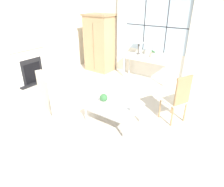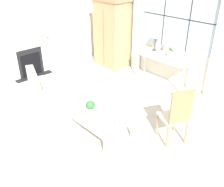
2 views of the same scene
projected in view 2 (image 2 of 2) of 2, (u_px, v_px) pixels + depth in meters
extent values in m
plane|color=#BCB2A3|center=(82.00, 124.00, 5.06)|extent=(14.00, 14.00, 0.00)
cube|color=silver|center=(176.00, 29.00, 6.21)|extent=(7.20, 0.06, 2.80)
cube|color=silver|center=(177.00, 18.00, 6.06)|extent=(2.03, 0.01, 1.53)
cube|color=#2D2D33|center=(164.00, 15.00, 6.29)|extent=(0.02, 0.02, 1.53)
cube|color=#2D2D33|center=(190.00, 20.00, 5.82)|extent=(0.02, 0.02, 1.53)
cube|color=#2D2D33|center=(177.00, 18.00, 6.05)|extent=(2.03, 0.02, 0.02)
cube|color=white|center=(138.00, 25.00, 6.97)|extent=(0.30, 0.06, 2.60)
cube|color=white|center=(220.00, 44.00, 5.44)|extent=(0.30, 0.06, 2.60)
cube|color=silver|center=(28.00, 24.00, 6.68)|extent=(0.06, 7.20, 2.80)
cube|color=black|center=(33.00, 75.00, 7.10)|extent=(0.34, 1.05, 0.04)
cube|color=silver|center=(28.00, 57.00, 6.89)|extent=(0.18, 1.17, 1.10)
cube|color=silver|center=(26.00, 37.00, 6.60)|extent=(0.24, 1.25, 0.04)
cube|color=black|center=(31.00, 64.00, 6.92)|extent=(0.02, 0.56, 0.60)
cube|color=black|center=(31.00, 62.00, 6.89)|extent=(0.01, 0.72, 0.76)
cube|color=silver|center=(21.00, 18.00, 6.44)|extent=(0.04, 1.04, 0.95)
cube|color=silver|center=(21.00, 18.00, 6.42)|extent=(0.01, 0.96, 0.87)
cube|color=tan|center=(112.00, 35.00, 7.41)|extent=(0.94, 0.64, 1.91)
cube|color=#977752|center=(112.00, 0.00, 6.94)|extent=(1.02, 0.70, 0.06)
cube|color=brown|center=(103.00, 38.00, 7.23)|extent=(0.01, 0.01, 1.60)
sphere|color=#997F4C|center=(102.00, 36.00, 7.24)|extent=(0.03, 0.03, 0.03)
sphere|color=#997F4C|center=(104.00, 37.00, 7.18)|extent=(0.03, 0.03, 0.03)
cube|color=silver|center=(164.00, 55.00, 6.39)|extent=(1.53, 0.42, 0.03)
cube|color=silver|center=(163.00, 57.00, 6.42)|extent=(1.47, 0.41, 0.10)
cylinder|color=silver|center=(137.00, 63.00, 6.94)|extent=(0.04, 0.04, 0.76)
cylinder|color=silver|center=(182.00, 80.00, 6.01)|extent=(0.04, 0.04, 0.76)
cylinder|color=silver|center=(145.00, 60.00, 7.14)|extent=(0.04, 0.04, 0.76)
cylinder|color=silver|center=(190.00, 76.00, 6.22)|extent=(0.04, 0.04, 0.76)
cylinder|color=#4C4742|center=(154.00, 50.00, 6.62)|extent=(0.13, 0.13, 0.02)
cylinder|color=#4C4742|center=(155.00, 43.00, 6.53)|extent=(0.04, 0.04, 0.35)
cone|color=beige|center=(156.00, 33.00, 6.40)|extent=(0.30, 0.30, 0.21)
cylinder|color=tan|center=(169.00, 53.00, 6.22)|extent=(0.14, 0.14, 0.15)
cylinder|color=#336638|center=(170.00, 43.00, 6.09)|extent=(0.01, 0.01, 0.38)
cube|color=#336638|center=(171.00, 49.00, 6.14)|extent=(0.13, 0.02, 0.08)
sphere|color=silver|center=(170.00, 42.00, 6.11)|extent=(0.08, 0.08, 0.08)
sphere|color=silver|center=(171.00, 40.00, 6.06)|extent=(0.08, 0.08, 0.08)
sphere|color=silver|center=(172.00, 37.00, 6.01)|extent=(0.08, 0.08, 0.08)
cube|color=beige|center=(51.00, 97.00, 5.61)|extent=(1.17, 1.10, 0.42)
cube|color=beige|center=(33.00, 82.00, 5.29)|extent=(0.94, 0.47, 0.44)
cube|color=beige|center=(48.00, 87.00, 5.88)|extent=(0.47, 0.84, 0.56)
cube|color=beige|center=(55.00, 102.00, 5.28)|extent=(0.47, 0.84, 0.56)
cube|color=beige|center=(173.00, 117.00, 4.45)|extent=(0.59, 0.59, 0.03)
cube|color=#9E7A51|center=(181.00, 109.00, 4.13)|extent=(0.21, 0.38, 0.57)
cube|color=#9E7A51|center=(184.00, 92.00, 3.99)|extent=(0.22, 0.41, 0.05)
cylinder|color=#9E7A51|center=(157.00, 124.00, 4.67)|extent=(0.04, 0.04, 0.46)
cylinder|color=#9E7A51|center=(175.00, 121.00, 4.77)|extent=(0.04, 0.04, 0.46)
cylinder|color=#9E7A51|center=(167.00, 136.00, 4.35)|extent=(0.04, 0.04, 0.46)
cylinder|color=#9E7A51|center=(186.00, 132.00, 4.45)|extent=(0.04, 0.04, 0.46)
cube|color=silver|center=(100.00, 116.00, 4.63)|extent=(1.08, 0.78, 0.03)
cube|color=#B1B3B8|center=(100.00, 118.00, 4.65)|extent=(1.05, 0.76, 0.04)
cylinder|color=silver|center=(71.00, 121.00, 4.83)|extent=(0.04, 0.04, 0.37)
cylinder|color=silver|center=(104.00, 145.00, 4.21)|extent=(0.04, 0.04, 0.37)
cylinder|color=silver|center=(97.00, 108.00, 5.24)|extent=(0.04, 0.04, 0.37)
cylinder|color=silver|center=(131.00, 129.00, 4.62)|extent=(0.04, 0.04, 0.37)
cube|color=#BCB7AD|center=(91.00, 110.00, 4.72)|extent=(0.17, 0.17, 0.09)
sphere|color=#336638|center=(90.00, 105.00, 4.67)|extent=(0.17, 0.17, 0.17)
cylinder|color=silver|center=(118.00, 125.00, 4.34)|extent=(0.12, 0.12, 0.01)
cylinder|color=white|center=(118.00, 122.00, 4.31)|extent=(0.09, 0.09, 0.13)
cylinder|color=black|center=(118.00, 119.00, 4.28)|extent=(0.00, 0.00, 0.01)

